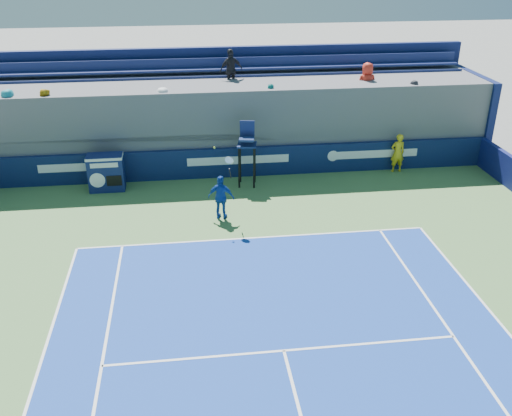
{
  "coord_description": "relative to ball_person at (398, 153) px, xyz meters",
  "views": [
    {
      "loc": [
        -1.95,
        -3.87,
        8.67
      ],
      "look_at": [
        0.0,
        11.5,
        1.25
      ],
      "focal_mm": 40.0,
      "sensor_mm": 36.0,
      "label": 1
    }
  ],
  "objects": [
    {
      "name": "match_clock",
      "position": [
        -11.41,
        -0.41,
        -0.06
      ],
      "size": [
        1.33,
        0.74,
        1.4
      ],
      "color": "#0F1A4F",
      "rests_on": "ground"
    },
    {
      "name": "back_hoarding",
      "position": [
        -6.4,
        0.31,
        -0.2
      ],
      "size": [
        20.4,
        0.21,
        1.2
      ],
      "color": "#0B1842",
      "rests_on": "ground"
    },
    {
      "name": "tennis_player",
      "position": [
        -7.32,
        -3.35,
        -0.02
      ],
      "size": [
        0.97,
        0.68,
        2.57
      ],
      "color": "#123A99",
      "rests_on": "apron"
    },
    {
      "name": "umpire_chair",
      "position": [
        -6.14,
        -0.59,
        0.73
      ],
      "size": [
        0.81,
        0.81,
        2.48
      ],
      "color": "black",
      "rests_on": "ground"
    },
    {
      "name": "stadium_seating",
      "position": [
        -6.43,
        2.35,
        1.04
      ],
      "size": [
        21.0,
        4.05,
        4.57
      ],
      "color": "#54545A",
      "rests_on": "ground"
    },
    {
      "name": "ball_person",
      "position": [
        0.0,
        0.0,
        0.0
      ],
      "size": [
        0.59,
        0.41,
        1.58
      ],
      "primitive_type": "imported",
      "rotation": [
        0.0,
        0.0,
        3.19
      ],
      "color": "gold",
      "rests_on": "apron"
    }
  ]
}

